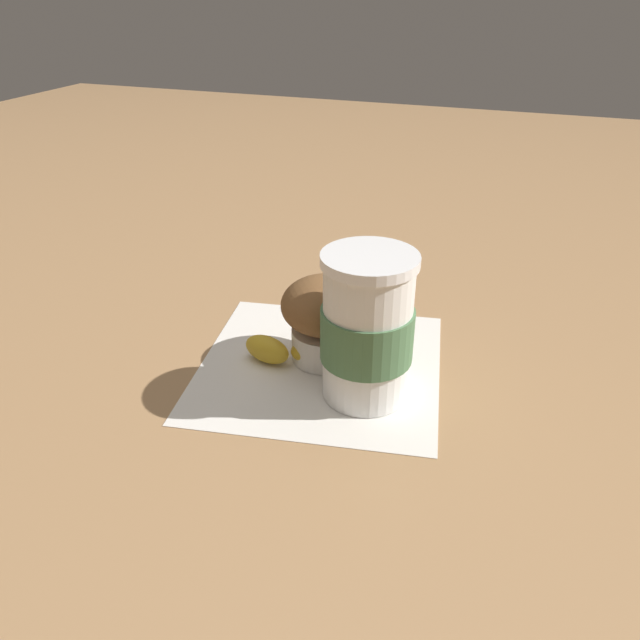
% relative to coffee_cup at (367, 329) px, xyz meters
% --- Properties ---
extents(ground_plane, '(3.00, 3.00, 0.00)m').
position_rel_coffee_cup_xyz_m(ground_plane, '(0.06, -0.03, -0.08)').
color(ground_plane, '#A87C51').
extents(paper_napkin, '(0.29, 0.29, 0.00)m').
position_rel_coffee_cup_xyz_m(paper_napkin, '(0.06, -0.03, -0.07)').
color(paper_napkin, white).
rests_on(paper_napkin, ground_plane).
extents(coffee_cup, '(0.09, 0.09, 0.15)m').
position_rel_coffee_cup_xyz_m(coffee_cup, '(0.00, 0.00, 0.00)').
color(coffee_cup, white).
rests_on(coffee_cup, paper_napkin).
extents(muffin, '(0.09, 0.09, 0.09)m').
position_rel_coffee_cup_xyz_m(muffin, '(0.06, -0.05, -0.02)').
color(muffin, white).
rests_on(muffin, paper_napkin).
extents(banana, '(0.15, 0.09, 0.03)m').
position_rel_coffee_cup_xyz_m(banana, '(0.07, -0.04, -0.06)').
color(banana, gold).
rests_on(banana, paper_napkin).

